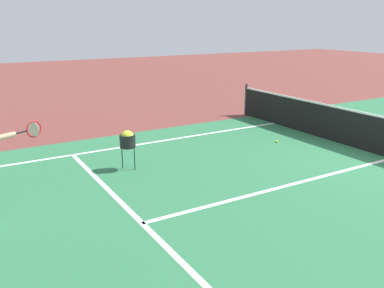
# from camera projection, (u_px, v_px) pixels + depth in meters

# --- Properties ---
(line_sideline_left) EXTENTS (0.10, 11.89, 0.01)m
(line_sideline_left) POSITION_uv_depth(u_px,v_px,m) (91.00, 152.00, 10.21)
(line_sideline_left) COLOR white
(line_sideline_left) RESTS_ON ground_plane
(line_service_near) EXTENTS (8.22, 0.10, 0.01)m
(line_service_near) POSITION_uv_depth(u_px,v_px,m) (142.00, 223.00, 6.60)
(line_service_near) COLOR white
(line_service_near) RESTS_ON ground_plane
(line_center_service) EXTENTS (0.10, 6.40, 0.01)m
(line_center_service) POSITION_uv_depth(u_px,v_px,m) (290.00, 185.00, 8.16)
(line_center_service) COLOR white
(line_center_service) RESTS_ON ground_plane
(ball_hopper) EXTENTS (0.34, 0.34, 0.87)m
(ball_hopper) POSITION_uv_depth(u_px,v_px,m) (127.00, 139.00, 8.84)
(ball_hopper) COLOR black
(ball_hopper) RESTS_ON ground_plane
(tennis_ball_near_net) EXTENTS (0.07, 0.07, 0.07)m
(tennis_ball_near_net) POSITION_uv_depth(u_px,v_px,m) (277.00, 141.00, 11.00)
(tennis_ball_near_net) COLOR #CCE033
(tennis_ball_near_net) RESTS_ON ground_plane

